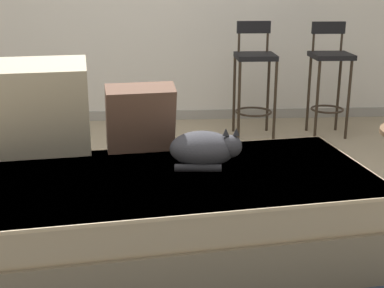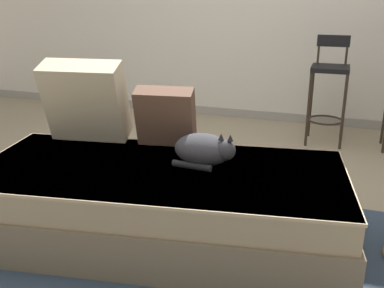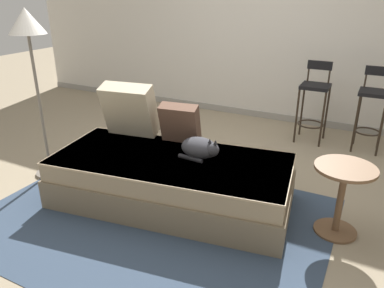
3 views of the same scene
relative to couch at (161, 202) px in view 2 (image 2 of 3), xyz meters
name	(u,v)px [view 2 (image 2 of 3)]	position (x,y,z in m)	size (l,w,h in m)	color
ground_plane	(185,206)	(0.00, 0.40, -0.21)	(16.00, 16.00, 0.00)	gray
wall_baseboard_trim	(252,114)	(0.00, 2.60, -0.17)	(8.00, 0.02, 0.09)	gray
area_rug	(139,265)	(0.00, -0.30, -0.21)	(2.71, 2.02, 0.01)	#334256
couch	(161,202)	(0.00, 0.00, 0.00)	(2.12, 1.20, 0.42)	#766750
throw_pillow_corner	(86,101)	(-0.60, 0.28, 0.47)	(0.53, 0.38, 0.52)	beige
throw_pillow_middle	(166,116)	(-0.10, 0.35, 0.39)	(0.38, 0.26, 0.37)	brown
cat	(205,150)	(0.21, 0.13, 0.29)	(0.36, 0.27, 0.20)	#333338
bar_stool_near_window	(329,84)	(0.78, 2.03, 0.33)	(0.32, 0.32, 0.95)	#2D2319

